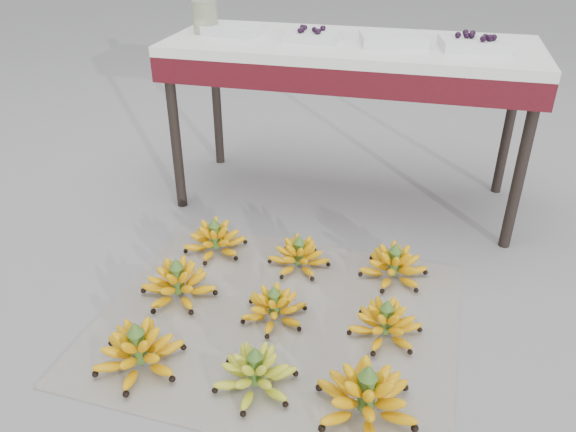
% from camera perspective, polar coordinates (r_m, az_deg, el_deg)
% --- Properties ---
extents(ground, '(60.00, 60.00, 0.00)m').
position_cam_1_polar(ground, '(2.00, 0.84, -11.76)').
color(ground, gray).
rests_on(ground, ground).
extents(newspaper_mat, '(1.29, 1.10, 0.01)m').
position_cam_1_polar(newspaper_mat, '(2.04, -1.07, -10.47)').
color(newspaper_mat, beige).
rests_on(newspaper_mat, ground).
extents(bunch_front_left, '(0.37, 0.37, 0.18)m').
position_cam_1_polar(bunch_front_left, '(1.89, -14.90, -13.11)').
color(bunch_front_left, '#E5AF04').
rests_on(bunch_front_left, newspaper_mat).
extents(bunch_front_center, '(0.28, 0.28, 0.16)m').
position_cam_1_polar(bunch_front_center, '(1.77, -3.31, -15.65)').
color(bunch_front_center, olive).
rests_on(bunch_front_center, newspaper_mat).
extents(bunch_front_right, '(0.40, 0.40, 0.19)m').
position_cam_1_polar(bunch_front_right, '(1.71, 7.93, -17.73)').
color(bunch_front_right, '#E5AF04').
rests_on(bunch_front_right, newspaper_mat).
extents(bunch_mid_left, '(0.29, 0.29, 0.17)m').
position_cam_1_polar(bunch_mid_left, '(2.15, -11.09, -6.73)').
color(bunch_mid_left, '#E5AF04').
rests_on(bunch_mid_left, newspaper_mat).
extents(bunch_mid_center, '(0.30, 0.30, 0.15)m').
position_cam_1_polar(bunch_mid_center, '(2.01, -1.41, -9.27)').
color(bunch_mid_center, '#E5AF04').
rests_on(bunch_mid_center, newspaper_mat).
extents(bunch_mid_right, '(0.27, 0.27, 0.15)m').
position_cam_1_polar(bunch_mid_right, '(1.97, 9.87, -10.69)').
color(bunch_mid_right, '#E5AF04').
rests_on(bunch_mid_right, newspaper_mat).
extents(bunch_back_left, '(0.34, 0.34, 0.16)m').
position_cam_1_polar(bunch_back_left, '(2.39, -7.40, -2.37)').
color(bunch_back_left, '#E5AF04').
rests_on(bunch_back_left, newspaper_mat).
extents(bunch_back_center, '(0.29, 0.29, 0.15)m').
position_cam_1_polar(bunch_back_center, '(2.28, 1.11, -4.08)').
color(bunch_back_center, '#E5AF04').
rests_on(bunch_back_center, newspaper_mat).
extents(bunch_back_right, '(0.32, 0.32, 0.16)m').
position_cam_1_polar(bunch_back_right, '(2.25, 10.70, -4.99)').
color(bunch_back_right, '#E5AF04').
rests_on(bunch_back_right, newspaper_mat).
extents(vendor_table, '(1.61, 0.65, 0.78)m').
position_cam_1_polar(vendor_table, '(2.60, 6.32, 15.36)').
color(vendor_table, black).
rests_on(vendor_table, ground).
extents(tray_far_left, '(0.28, 0.23, 0.04)m').
position_cam_1_polar(tray_far_left, '(2.71, -5.49, 18.32)').
color(tray_far_left, silver).
rests_on(tray_far_left, vendor_table).
extents(tray_left, '(0.25, 0.19, 0.06)m').
position_cam_1_polar(tray_left, '(2.57, 2.50, 17.84)').
color(tray_left, silver).
rests_on(tray_left, vendor_table).
extents(tray_right, '(0.31, 0.25, 0.04)m').
position_cam_1_polar(tray_right, '(2.53, 10.62, 17.23)').
color(tray_right, silver).
rests_on(tray_right, vendor_table).
extents(tray_far_right, '(0.30, 0.24, 0.07)m').
position_cam_1_polar(tray_far_right, '(2.52, 18.40, 16.29)').
color(tray_far_right, silver).
rests_on(tray_far_right, vendor_table).
extents(glass_jar, '(0.13, 0.13, 0.14)m').
position_cam_1_polar(glass_jar, '(2.74, -8.41, 19.37)').
color(glass_jar, beige).
rests_on(glass_jar, vendor_table).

